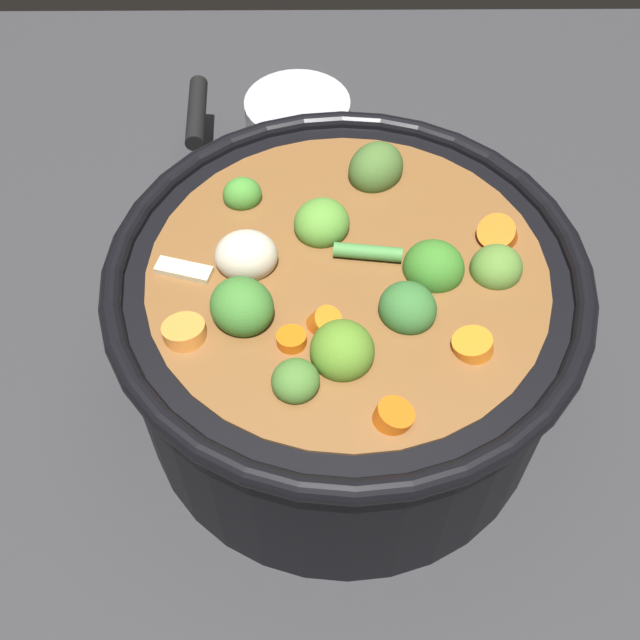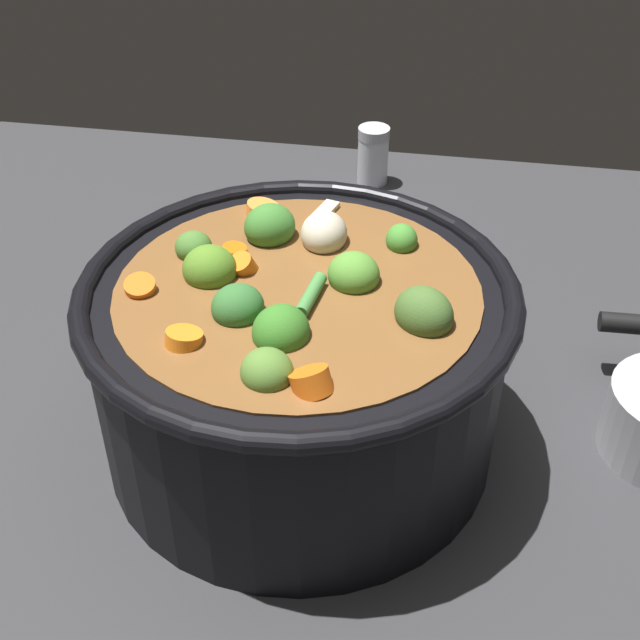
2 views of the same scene
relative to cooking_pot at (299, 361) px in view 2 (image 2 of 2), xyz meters
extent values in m
plane|color=#2D2D30|center=(0.00, 0.00, -0.08)|extent=(1.10, 1.10, 0.00)
cylinder|color=black|center=(0.00, 0.00, -0.01)|extent=(0.31, 0.31, 0.15)
torus|color=black|center=(0.00, 0.00, 0.07)|extent=(0.32, 0.32, 0.02)
cylinder|color=brown|center=(0.00, 0.00, 0.00)|extent=(0.26, 0.26, 0.14)
ellipsoid|color=#549032|center=(-0.04, -0.02, 0.07)|extent=(0.05, 0.05, 0.03)
ellipsoid|color=#43892F|center=(-0.07, -0.07, 0.07)|extent=(0.03, 0.03, 0.02)
ellipsoid|color=#538225|center=(0.07, -0.01, 0.07)|extent=(0.05, 0.05, 0.04)
ellipsoid|color=#44672C|center=(-0.09, 0.02, 0.07)|extent=(0.06, 0.06, 0.04)
ellipsoid|color=#3C792E|center=(0.04, -0.07, 0.08)|extent=(0.06, 0.06, 0.04)
ellipsoid|color=#346D31|center=(0.03, 0.04, 0.07)|extent=(0.05, 0.05, 0.03)
ellipsoid|color=#46752E|center=(0.09, -0.03, 0.07)|extent=(0.04, 0.04, 0.02)
ellipsoid|color=#377825|center=(0.00, 0.06, 0.07)|extent=(0.05, 0.05, 0.04)
ellipsoid|color=#537D31|center=(0.00, 0.10, 0.07)|extent=(0.05, 0.05, 0.03)
cylinder|color=orange|center=(0.06, 0.07, 0.07)|extent=(0.03, 0.04, 0.02)
cylinder|color=orange|center=(0.04, -0.02, 0.07)|extent=(0.03, 0.03, 0.02)
cylinder|color=orange|center=(0.05, -0.10, 0.07)|extent=(0.04, 0.03, 0.02)
cylinder|color=orange|center=(-0.03, 0.10, 0.07)|extent=(0.04, 0.04, 0.03)
cylinder|color=#E25F0E|center=(0.06, -0.04, 0.07)|extent=(0.02, 0.02, 0.01)
cylinder|color=#DD5F12|center=(0.11, 0.02, 0.07)|extent=(0.03, 0.03, 0.02)
ellipsoid|color=beige|center=(-0.01, -0.07, 0.08)|extent=(0.04, 0.04, 0.03)
cylinder|color=#46853F|center=(-0.01, 0.01, 0.07)|extent=(0.02, 0.05, 0.01)
cube|color=beige|center=(0.00, -0.11, 0.07)|extent=(0.02, 0.04, 0.01)
cylinder|color=silver|center=(0.00, -0.46, -0.05)|extent=(0.04, 0.04, 0.06)
cylinder|color=#B7B7BC|center=(0.00, -0.46, -0.02)|extent=(0.04, 0.04, 0.01)
camera|label=1|loc=(0.33, -0.02, 0.45)|focal=43.37mm
camera|label=2|loc=(-0.10, 0.48, 0.41)|focal=46.78mm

